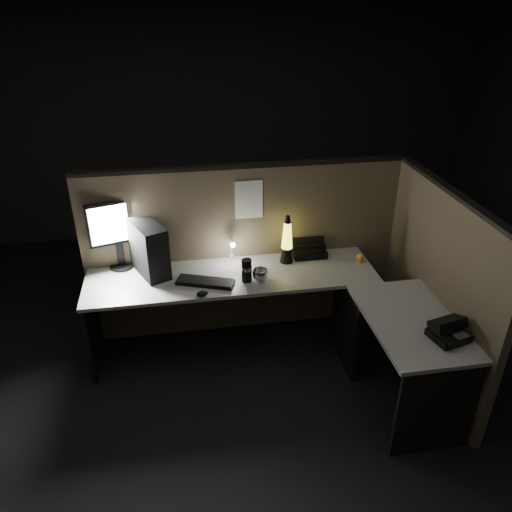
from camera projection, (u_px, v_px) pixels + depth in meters
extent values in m
plane|color=black|center=(263.00, 395.00, 3.81)|extent=(6.00, 6.00, 0.00)
plane|color=#282623|center=(218.00, 123.00, 5.76)|extent=(6.00, 0.00, 6.00)
cube|color=brown|center=(245.00, 252.00, 4.26)|extent=(2.66, 0.06, 1.50)
cube|color=brown|center=(436.00, 290.00, 3.73)|extent=(0.06, 1.66, 1.50)
cube|color=beige|center=(232.00, 277.00, 3.97)|extent=(2.30, 0.60, 0.03)
cube|color=beige|center=(412.00, 321.00, 3.44)|extent=(0.60, 1.00, 0.03)
cube|color=black|center=(93.00, 328.00, 3.98)|extent=(0.03, 0.55, 0.70)
cube|color=black|center=(436.00, 411.00, 3.20)|extent=(0.55, 0.03, 0.70)
cube|color=black|center=(345.00, 325.00, 4.01)|extent=(0.03, 0.55, 0.70)
cube|color=black|center=(149.00, 249.00, 3.90)|extent=(0.33, 0.44, 0.43)
cylinder|color=black|center=(122.00, 266.00, 4.07)|extent=(0.19, 0.19, 0.02)
cube|color=black|center=(120.00, 253.00, 4.03)|extent=(0.06, 0.06, 0.21)
cube|color=black|center=(116.00, 223.00, 3.90)|extent=(0.44, 0.16, 0.36)
cube|color=white|center=(115.00, 224.00, 3.88)|extent=(0.38, 0.11, 0.31)
cube|color=black|center=(205.00, 282.00, 3.85)|extent=(0.47, 0.29, 0.02)
ellipsoid|color=black|center=(202.00, 294.00, 3.69)|extent=(0.10, 0.09, 0.04)
cube|color=silver|center=(232.00, 257.00, 4.20)|extent=(0.04, 0.04, 0.03)
cylinder|color=silver|center=(231.00, 247.00, 4.15)|extent=(0.01, 0.01, 0.16)
cylinder|color=silver|center=(232.00, 241.00, 4.07)|extent=(0.01, 0.11, 0.01)
sphere|color=white|center=(233.00, 245.00, 4.02)|extent=(0.04, 0.04, 0.04)
cube|color=black|center=(308.00, 251.00, 4.26)|extent=(0.28, 0.25, 0.06)
cube|color=black|center=(310.00, 248.00, 4.20)|extent=(0.28, 0.02, 0.10)
cube|color=black|center=(306.00, 237.00, 4.29)|extent=(0.28, 0.02, 0.19)
cone|color=black|center=(287.00, 255.00, 4.12)|extent=(0.11, 0.11, 0.13)
cone|color=#FFEA43|center=(287.00, 235.00, 4.04)|extent=(0.09, 0.09, 0.22)
sphere|color=brown|center=(287.00, 243.00, 4.07)|extent=(0.04, 0.04, 0.04)
sphere|color=brown|center=(287.00, 234.00, 4.03)|extent=(0.03, 0.03, 0.03)
cone|color=black|center=(288.00, 219.00, 3.97)|extent=(0.06, 0.06, 0.06)
cylinder|color=black|center=(247.00, 270.00, 3.84)|extent=(0.08, 0.08, 0.19)
imported|color=#B7B7BE|center=(260.00, 275.00, 3.87)|extent=(0.13, 0.13, 0.10)
sphere|color=yellow|center=(360.00, 257.00, 4.11)|extent=(0.06, 0.06, 0.06)
cube|color=white|center=(249.00, 200.00, 4.00)|extent=(0.22, 0.00, 0.32)
cube|color=black|center=(449.00, 335.00, 3.24)|extent=(0.27, 0.25, 0.05)
cube|color=black|center=(447.00, 324.00, 3.24)|extent=(0.25, 0.19, 0.11)
cube|color=black|center=(443.00, 337.00, 3.17)|extent=(0.09, 0.18, 0.03)
cube|color=#3F3F42|center=(459.00, 334.00, 3.21)|extent=(0.12, 0.12, 0.00)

